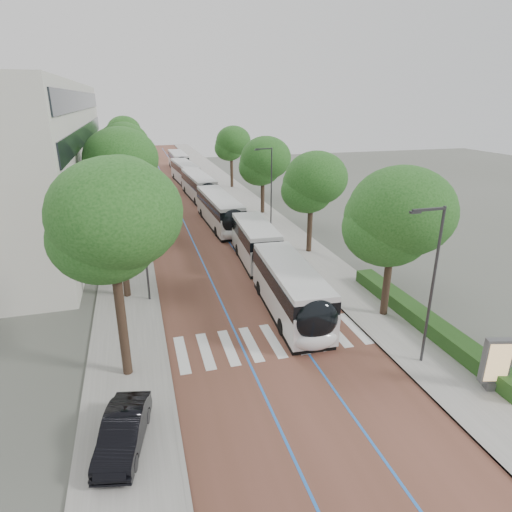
{
  "coord_description": "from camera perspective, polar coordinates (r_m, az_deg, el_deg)",
  "views": [
    {
      "loc": [
        -6.31,
        -18.5,
        12.59
      ],
      "look_at": [
        1.24,
        8.04,
        2.4
      ],
      "focal_mm": 30.0,
      "sensor_mm": 36.0,
      "label": 1
    }
  ],
  "objects": [
    {
      "name": "bus_queued_2",
      "position": [
        68.91,
        -9.35,
        10.85
      ],
      "size": [
        3.34,
        12.54,
        3.2
      ],
      "rotation": [
        0.0,
        0.0,
        0.07
      ],
      "color": "silver",
      "rests_on": "ground"
    },
    {
      "name": "sidewalk_left",
      "position": [
        59.83,
        -16.79,
        7.32
      ],
      "size": [
        4.0,
        140.0,
        0.12
      ],
      "primitive_type": "cube",
      "color": "gray",
      "rests_on": "ground"
    },
    {
      "name": "zebra_crossing",
      "position": [
        24.09,
        2.25,
        -11.18
      ],
      "size": [
        10.55,
        3.6,
        0.01
      ],
      "color": "silver",
      "rests_on": "ground"
    },
    {
      "name": "trees_left",
      "position": [
        43.98,
        -17.68,
        11.93
      ],
      "size": [
        6.34,
        60.4,
        9.98
      ],
      "color": "black",
      "rests_on": "ground"
    },
    {
      "name": "lead_bus",
      "position": [
        29.55,
        2.35,
        -1.52
      ],
      "size": [
        3.45,
        18.5,
        3.2
      ],
      "rotation": [
        0.0,
        0.0,
        -0.05
      ],
      "color": "black",
      "rests_on": "ground"
    },
    {
      "name": "parked_car",
      "position": [
        18.11,
        -17.29,
        -21.47
      ],
      "size": [
        2.29,
        4.32,
        1.35
      ],
      "primitive_type": "imported",
      "rotation": [
        0.0,
        0.0,
        -0.22
      ],
      "color": "black",
      "rests_on": "sidewalk_left"
    },
    {
      "name": "kerb_left",
      "position": [
        59.83,
        -14.96,
        7.49
      ],
      "size": [
        0.2,
        140.0,
        0.14
      ],
      "primitive_type": "cube",
      "color": "gray",
      "rests_on": "ground"
    },
    {
      "name": "bus_queued_0",
      "position": [
        44.53,
        -4.78,
        5.94
      ],
      "size": [
        2.92,
        12.47,
        3.2
      ],
      "rotation": [
        0.0,
        0.0,
        0.03
      ],
      "color": "silver",
      "rests_on": "ground"
    },
    {
      "name": "streetlight_near",
      "position": [
        21.62,
        22.3,
        -2.38
      ],
      "size": [
        1.82,
        0.2,
        8.0
      ],
      "color": "#323234",
      "rests_on": "sidewalk_right"
    },
    {
      "name": "road",
      "position": [
        60.16,
        -9.59,
        7.92
      ],
      "size": [
        11.0,
        140.0,
        0.02
      ],
      "primitive_type": "cube",
      "color": "brown",
      "rests_on": "ground"
    },
    {
      "name": "trees_right",
      "position": [
        41.06,
        4.38,
        10.91
      ],
      "size": [
        6.01,
        47.5,
        8.59
      ],
      "color": "black",
      "rests_on": "ground"
    },
    {
      "name": "lamp_post_left",
      "position": [
        27.82,
        -14.68,
        1.86
      ],
      "size": [
        0.14,
        0.14,
        8.0
      ],
      "primitive_type": "cylinder",
      "color": "#323234",
      "rests_on": "sidewalk_left"
    },
    {
      "name": "sidewalk_right",
      "position": [
        61.4,
        -2.56,
        8.47
      ],
      "size": [
        4.0,
        140.0,
        0.12
      ],
      "primitive_type": "cube",
      "color": "gray",
      "rests_on": "ground"
    },
    {
      "name": "lane_line_left",
      "position": [
        60.01,
        -11.12,
        7.8
      ],
      "size": [
        0.12,
        126.0,
        0.01
      ],
      "primitive_type": "cube",
      "color": "blue",
      "rests_on": "road"
    },
    {
      "name": "lane_line_right",
      "position": [
        60.35,
        -8.07,
        8.05
      ],
      "size": [
        0.12,
        126.0,
        0.01
      ],
      "primitive_type": "cube",
      "color": "blue",
      "rests_on": "road"
    },
    {
      "name": "bus_queued_1",
      "position": [
        57.5,
        -7.58,
        9.1
      ],
      "size": [
        3.14,
        12.51,
        3.2
      ],
      "rotation": [
        0.0,
        0.0,
        0.05
      ],
      "color": "silver",
      "rests_on": "ground"
    },
    {
      "name": "ad_panel",
      "position": [
        22.43,
        29.35,
        -12.36
      ],
      "size": [
        1.28,
        0.63,
        2.57
      ],
      "rotation": [
        0.0,
        0.0,
        -0.25
      ],
      "color": "#59595B",
      "rests_on": "sidewalk_right"
    },
    {
      "name": "ground",
      "position": [
        23.24,
        2.55,
        -12.54
      ],
      "size": [
        160.0,
        160.0,
        0.0
      ],
      "primitive_type": "plane",
      "color": "#51544C",
      "rests_on": "ground"
    },
    {
      "name": "bus_queued_3",
      "position": [
        82.38,
        -10.28,
        12.3
      ],
      "size": [
        2.68,
        12.43,
        3.2
      ],
      "rotation": [
        0.0,
        0.0,
        0.01
      ],
      "color": "silver",
      "rests_on": "ground"
    },
    {
      "name": "streetlight_far",
      "position": [
        43.21,
        1.83,
        9.9
      ],
      "size": [
        1.82,
        0.2,
        8.0
      ],
      "color": "#323234",
      "rests_on": "sidewalk_right"
    },
    {
      "name": "hedge",
      "position": [
        26.93,
        21.47,
        -7.89
      ],
      "size": [
        1.2,
        14.0,
        0.8
      ],
      "primitive_type": "cube",
      "color": "#1F4718",
      "rests_on": "sidewalk_right"
    },
    {
      "name": "kerb_right",
      "position": [
        61.0,
        -4.31,
        8.35
      ],
      "size": [
        0.2,
        140.0,
        0.14
      ],
      "primitive_type": "cube",
      "color": "gray",
      "rests_on": "ground"
    }
  ]
}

